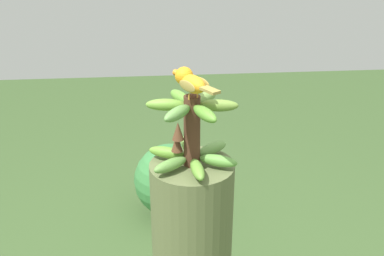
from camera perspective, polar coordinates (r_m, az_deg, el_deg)
banana_bunch at (r=1.38m, az=-0.10°, el=-0.47°), size 0.30×0.28×0.23m
perched_bird at (r=1.31m, az=-0.21°, el=5.90°), size 0.18×0.12×0.08m
tropical_shrub at (r=2.70m, az=-2.74°, el=-6.53°), size 0.43×0.43×0.46m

